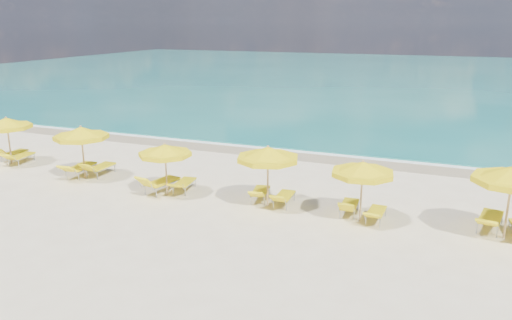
% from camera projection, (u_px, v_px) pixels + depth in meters
% --- Properties ---
extents(ground_plane, '(120.00, 120.00, 0.00)m').
position_uv_depth(ground_plane, '(242.00, 200.00, 19.18)').
color(ground_plane, beige).
extents(ocean, '(120.00, 80.00, 0.30)m').
position_uv_depth(ocean, '(393.00, 76.00, 62.15)').
color(ocean, '#12655E').
rests_on(ocean, ground).
extents(wet_sand_band, '(120.00, 2.60, 0.01)m').
position_uv_depth(wet_sand_band, '(298.00, 154.00, 25.80)').
color(wet_sand_band, tan).
rests_on(wet_sand_band, ground).
extents(foam_line, '(120.00, 1.20, 0.03)m').
position_uv_depth(foam_line, '(302.00, 150.00, 26.52)').
color(foam_line, white).
rests_on(foam_line, ground).
extents(whitecap_near, '(14.00, 0.36, 0.05)m').
position_uv_depth(whitecap_near, '(258.00, 115.00, 36.53)').
color(whitecap_near, white).
rests_on(whitecap_near, ground).
extents(whitecap_far, '(18.00, 0.30, 0.05)m').
position_uv_depth(whitecap_far, '(463.00, 112.00, 37.82)').
color(whitecap_far, white).
rests_on(whitecap_far, ground).
extents(umbrella_1, '(2.46, 2.46, 2.30)m').
position_uv_depth(umbrella_1, '(7.00, 124.00, 23.50)').
color(umbrella_1, tan).
rests_on(umbrella_1, ground).
extents(umbrella_2, '(2.49, 2.49, 2.35)m').
position_uv_depth(umbrella_2, '(81.00, 133.00, 21.28)').
color(umbrella_2, tan).
rests_on(umbrella_2, ground).
extents(umbrella_3, '(2.71, 2.71, 2.10)m').
position_uv_depth(umbrella_3, '(165.00, 151.00, 19.28)').
color(umbrella_3, tan).
rests_on(umbrella_3, ground).
extents(umbrella_4, '(2.55, 2.55, 2.33)m').
position_uv_depth(umbrella_4, '(268.00, 155.00, 17.97)').
color(umbrella_4, tan).
rests_on(umbrella_4, ground).
extents(umbrella_5, '(2.61, 2.61, 2.17)m').
position_uv_depth(umbrella_5, '(363.00, 169.00, 16.66)').
color(umbrella_5, tan).
rests_on(umbrella_5, ground).
extents(umbrella_6, '(2.78, 2.78, 2.43)m').
position_uv_depth(umbrella_6, '(512.00, 176.00, 15.23)').
color(umbrella_6, tan).
rests_on(umbrella_6, ground).
extents(lounger_1_left, '(0.62, 1.70, 0.83)m').
position_uv_depth(lounger_1_left, '(14.00, 156.00, 24.62)').
color(lounger_1_left, '#A5A8AD').
rests_on(lounger_1_left, ground).
extents(lounger_1_right, '(0.85, 1.87, 0.75)m').
position_uv_depth(lounger_1_right, '(21.00, 159.00, 24.00)').
color(lounger_1_right, '#A5A8AD').
rests_on(lounger_1_right, ground).
extents(lounger_2_left, '(0.88, 2.09, 0.82)m').
position_uv_depth(lounger_2_left, '(81.00, 171.00, 22.05)').
color(lounger_2_left, '#A5A8AD').
rests_on(lounger_2_left, ground).
extents(lounger_2_right, '(0.64, 1.86, 0.83)m').
position_uv_depth(lounger_2_right, '(100.00, 170.00, 22.15)').
color(lounger_2_right, '#A5A8AD').
rests_on(lounger_2_right, ground).
extents(lounger_3_left, '(1.01, 2.05, 0.94)m').
position_uv_depth(lounger_3_left, '(161.00, 186.00, 19.99)').
color(lounger_3_left, '#A5A8AD').
rests_on(lounger_3_left, ground).
extents(lounger_3_right, '(0.80, 1.84, 0.65)m').
position_uv_depth(lounger_3_right, '(184.00, 186.00, 20.09)').
color(lounger_3_right, '#A5A8AD').
rests_on(lounger_3_right, ground).
extents(lounger_4_left, '(0.87, 1.80, 0.71)m').
position_uv_depth(lounger_4_left, '(260.00, 195.00, 19.06)').
color(lounger_4_left, '#A5A8AD').
rests_on(lounger_4_left, ground).
extents(lounger_4_right, '(0.63, 1.72, 0.72)m').
position_uv_depth(lounger_4_right, '(284.00, 200.00, 18.56)').
color(lounger_4_right, '#A5A8AD').
rests_on(lounger_4_right, ground).
extents(lounger_5_left, '(0.65, 1.69, 0.77)m').
position_uv_depth(lounger_5_left, '(349.00, 209.00, 17.67)').
color(lounger_5_left, '#A5A8AD').
rests_on(lounger_5_left, ground).
extents(lounger_5_right, '(0.60, 1.67, 0.65)m').
position_uv_depth(lounger_5_right, '(376.00, 216.00, 17.08)').
color(lounger_5_right, '#A5A8AD').
rests_on(lounger_5_right, ground).
extents(lounger_6_left, '(1.00, 2.11, 0.78)m').
position_uv_depth(lounger_6_left, '(490.00, 223.00, 16.36)').
color(lounger_6_left, '#A5A8AD').
rests_on(lounger_6_left, ground).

